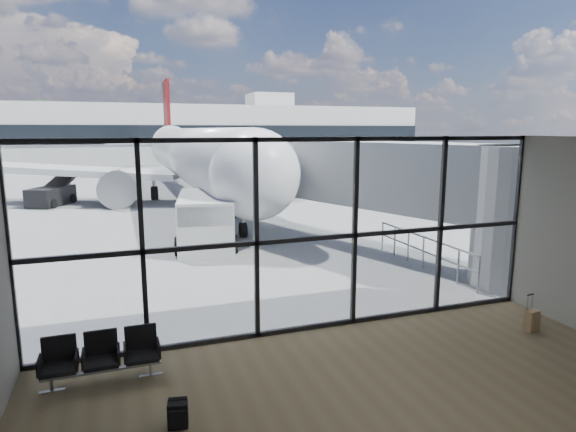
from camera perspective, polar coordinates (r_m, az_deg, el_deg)
ground at (r=50.32m, az=-14.63°, el=4.60°), size 220.00×220.00×0.00m
lounge_shell at (r=6.77m, az=17.42°, el=-7.50°), size 12.02×8.01×4.51m
glass_curtain_wall at (r=10.96m, az=2.29°, el=-2.48°), size 12.10×0.12×4.50m
jet_bridge at (r=19.26m, az=8.23°, el=4.48°), size 8.00×16.50×4.33m
apron_railing at (r=16.94m, az=15.73°, el=-3.60°), size 0.06×5.46×1.11m
far_terminal at (r=72.00m, az=-16.70°, el=9.46°), size 80.00×12.20×11.00m
tree_5 at (r=82.70m, az=-27.27°, el=9.97°), size 6.27×6.27×9.03m
seating_row at (r=9.97m, az=-21.24°, el=-15.05°), size 2.11×0.60×0.94m
backpack at (r=8.38m, az=-12.93°, el=-21.98°), size 0.34×0.33×0.47m
suitcase at (r=12.80m, az=26.95°, el=-11.00°), size 0.35×0.28×0.88m
airliner at (r=34.40m, az=-11.28°, el=7.06°), size 31.55×36.48×9.40m
service_van at (r=19.62m, az=-9.72°, el=-0.48°), size 2.92×5.02×2.06m
belt_loader at (r=33.34m, az=-26.15°, el=2.31°), size 3.06×4.49×1.97m
traffic_cone_a at (r=24.42m, az=-11.85°, el=-0.32°), size 0.41×0.41×0.58m
traffic_cone_b at (r=19.57m, az=-12.85°, el=-2.92°), size 0.42×0.42×0.61m
traffic_cone_c at (r=23.40m, az=-8.50°, el=-0.68°), size 0.40×0.40×0.57m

